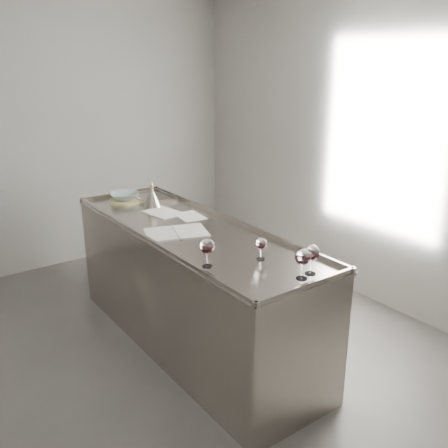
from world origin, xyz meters
TOP-DOWN VIEW (x-y plane):
  - room_shell at (0.00, 0.00)m, footprint 4.54×5.04m
  - counter at (0.50, 0.30)m, footprint 0.77×2.42m
  - wine_glass_left at (0.23, -0.32)m, footprint 0.09×0.09m
  - wine_glass_middle at (0.56, -0.78)m, footprint 0.09×0.09m
  - wine_glass_right at (0.65, -0.76)m, footprint 0.09×0.09m
  - wine_glass_small at (0.56, -0.42)m, footprint 0.07×0.07m
  - notebook at (0.38, 0.30)m, footprint 0.50×0.43m
  - loose_paper_top at (0.67, 0.58)m, footprint 0.22×0.29m
  - loose_paper_under at (0.54, 0.78)m, footprint 0.27×0.35m
  - trivet at (0.44, 1.27)m, footprint 0.30×0.30m
  - ceramic_bowl at (0.44, 1.27)m, footprint 0.32×0.32m
  - wine_funnel at (0.56, 0.99)m, footprint 0.16×0.16m

SIDE VIEW (x-z plane):
  - counter at x=0.50m, z-range -0.01..0.96m
  - loose_paper_top at x=0.67m, z-range 0.94..0.94m
  - loose_paper_under at x=0.54m, z-range 0.94..0.95m
  - notebook at x=0.38m, z-range 0.94..0.96m
  - trivet at x=0.44m, z-range 0.94..0.96m
  - ceramic_bowl at x=0.44m, z-range 0.96..1.02m
  - wine_funnel at x=0.56m, z-range 0.89..1.13m
  - wine_glass_small at x=0.56m, z-range 0.97..1.11m
  - wine_glass_left at x=0.23m, z-range 0.98..1.15m
  - wine_glass_right at x=0.65m, z-range 0.98..1.16m
  - wine_glass_middle at x=0.56m, z-range 0.98..1.16m
  - room_shell at x=0.00m, z-range -0.02..2.82m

